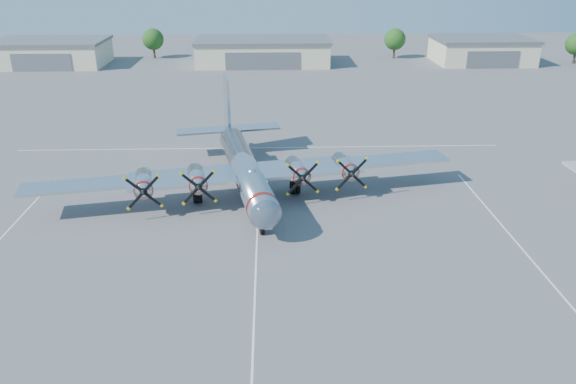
{
  "coord_description": "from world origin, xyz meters",
  "views": [
    {
      "loc": [
        1.2,
        -41.81,
        22.69
      ],
      "look_at": [
        2.76,
        3.44,
        3.2
      ],
      "focal_mm": 35.0,
      "sensor_mm": 36.0,
      "label": 1
    }
  ],
  "objects_px": {
    "hangar_west": "(53,52)",
    "main_bomber_b29": "(245,191)",
    "tree_east": "(395,39)",
    "tree_west": "(153,39)",
    "hangar_east": "(482,50)",
    "hangar_center": "(263,51)"
  },
  "relations": [
    {
      "from": "hangar_west",
      "to": "main_bomber_b29",
      "type": "distance_m",
      "value": 83.02
    },
    {
      "from": "tree_east",
      "to": "main_bomber_b29",
      "type": "relative_size",
      "value": 0.16
    },
    {
      "from": "hangar_west",
      "to": "tree_west",
      "type": "distance_m",
      "value": 21.61
    },
    {
      "from": "hangar_west",
      "to": "hangar_east",
      "type": "distance_m",
      "value": 93.0
    },
    {
      "from": "hangar_center",
      "to": "hangar_east",
      "type": "distance_m",
      "value": 48.0
    },
    {
      "from": "tree_east",
      "to": "main_bomber_b29",
      "type": "height_order",
      "value": "tree_east"
    },
    {
      "from": "hangar_center",
      "to": "hangar_east",
      "type": "xyz_separation_m",
      "value": [
        48.0,
        0.0,
        0.0
      ]
    },
    {
      "from": "hangar_east",
      "to": "tree_east",
      "type": "relative_size",
      "value": 3.1
    },
    {
      "from": "hangar_east",
      "to": "main_bomber_b29",
      "type": "relative_size",
      "value": 0.49
    },
    {
      "from": "hangar_east",
      "to": "tree_east",
      "type": "height_order",
      "value": "tree_east"
    },
    {
      "from": "hangar_west",
      "to": "tree_west",
      "type": "xyz_separation_m",
      "value": [
        20.0,
        8.04,
        1.51
      ]
    },
    {
      "from": "hangar_west",
      "to": "hangar_center",
      "type": "xyz_separation_m",
      "value": [
        45.0,
        -0.0,
        -0.0
      ]
    },
    {
      "from": "hangar_center",
      "to": "main_bomber_b29",
      "type": "xyz_separation_m",
      "value": [
        -1.45,
        -70.63,
        -2.71
      ]
    },
    {
      "from": "hangar_west",
      "to": "tree_west",
      "type": "bearing_deg",
      "value": 21.89
    },
    {
      "from": "hangar_west",
      "to": "hangar_east",
      "type": "relative_size",
      "value": 1.1
    },
    {
      "from": "hangar_west",
      "to": "hangar_east",
      "type": "xyz_separation_m",
      "value": [
        93.0,
        0.0,
        0.0
      ]
    },
    {
      "from": "main_bomber_b29",
      "to": "hangar_east",
      "type": "bearing_deg",
      "value": 43.94
    },
    {
      "from": "main_bomber_b29",
      "to": "hangar_center",
      "type": "bearing_deg",
      "value": 77.76
    },
    {
      "from": "hangar_west",
      "to": "hangar_east",
      "type": "bearing_deg",
      "value": 0.0
    },
    {
      "from": "hangar_center",
      "to": "main_bomber_b29",
      "type": "distance_m",
      "value": 70.7
    },
    {
      "from": "tree_west",
      "to": "main_bomber_b29",
      "type": "height_order",
      "value": "tree_west"
    },
    {
      "from": "hangar_east",
      "to": "tree_west",
      "type": "bearing_deg",
      "value": 173.72
    }
  ]
}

